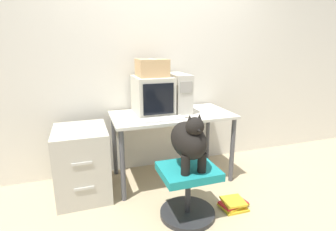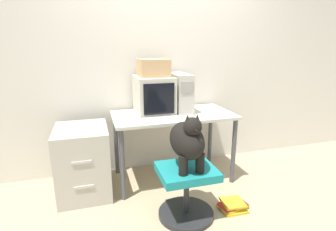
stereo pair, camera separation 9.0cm
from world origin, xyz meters
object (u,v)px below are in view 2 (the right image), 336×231
object	(u,v)px
office_chair	(186,189)
dog	(187,140)
crt_monitor	(154,95)
book_stack_floor	(233,205)
cardboard_box	(153,68)
keyboard	(163,119)
filing_cabinet	(83,161)
pc_tower	(180,92)

from	to	relation	value
office_chair	dog	bearing A→B (deg)	90.00
crt_monitor	book_stack_floor	xyz separation A→B (m)	(0.55, -0.86, -0.94)
crt_monitor	dog	distance (m)	0.86
crt_monitor	cardboard_box	world-z (taller)	cardboard_box
dog	cardboard_box	xyz separation A→B (m)	(-0.09, 0.82, 0.54)
office_chair	keyboard	bearing A→B (deg)	98.79
crt_monitor	filing_cabinet	xyz separation A→B (m)	(-0.79, -0.15, -0.62)
book_stack_floor	office_chair	bearing A→B (deg)	175.37
crt_monitor	office_chair	bearing A→B (deg)	-83.61
book_stack_floor	keyboard	bearing A→B (deg)	135.28
pc_tower	dog	distance (m)	0.90
filing_cabinet	book_stack_floor	bearing A→B (deg)	-27.99
crt_monitor	pc_tower	xyz separation A→B (m)	(0.31, 0.02, 0.01)
keyboard	filing_cabinet	xyz separation A→B (m)	(-0.80, 0.18, -0.43)
filing_cabinet	cardboard_box	xyz separation A→B (m)	(0.79, 0.15, 0.92)
dog	filing_cabinet	xyz separation A→B (m)	(-0.88, 0.67, -0.38)
book_stack_floor	crt_monitor	bearing A→B (deg)	122.78
dog	filing_cabinet	bearing A→B (deg)	142.54
keyboard	dog	size ratio (longest dim) A/B	0.85
filing_cabinet	office_chair	bearing A→B (deg)	-37.51
cardboard_box	book_stack_floor	bearing A→B (deg)	-57.34
book_stack_floor	dog	bearing A→B (deg)	175.23
dog	office_chair	bearing A→B (deg)	-90.00
keyboard	book_stack_floor	xyz separation A→B (m)	(0.54, -0.53, -0.75)
pc_tower	office_chair	bearing A→B (deg)	-104.59
pc_tower	filing_cabinet	distance (m)	1.28
office_chair	book_stack_floor	bearing A→B (deg)	-4.63
office_chair	cardboard_box	distance (m)	1.30
dog	cardboard_box	distance (m)	0.99
crt_monitor	cardboard_box	size ratio (longest dim) A/B	1.53
keyboard	cardboard_box	bearing A→B (deg)	92.68
crt_monitor	book_stack_floor	size ratio (longest dim) A/B	1.61
crt_monitor	cardboard_box	bearing A→B (deg)	90.00
pc_tower	office_chair	size ratio (longest dim) A/B	0.93
keyboard	book_stack_floor	distance (m)	1.06
crt_monitor	filing_cabinet	world-z (taller)	crt_monitor
pc_tower	filing_cabinet	xyz separation A→B (m)	(-1.10, -0.16, -0.63)
office_chair	dog	size ratio (longest dim) A/B	0.99
pc_tower	office_chair	world-z (taller)	pc_tower
crt_monitor	keyboard	bearing A→B (deg)	-87.29
crt_monitor	office_chair	world-z (taller)	crt_monitor
pc_tower	keyboard	world-z (taller)	pc_tower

